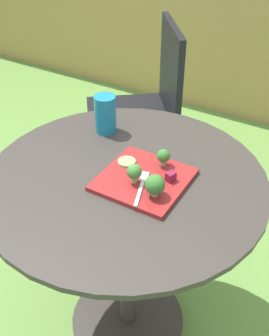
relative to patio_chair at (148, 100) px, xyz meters
name	(u,v)px	position (x,y,z in m)	size (l,w,h in m)	color
ground_plane	(128,322)	(0.38, -0.85, -0.53)	(12.00, 12.00, 0.00)	#669342
patio_table	(126,243)	(0.38, -0.85, -0.07)	(0.85, 0.85, 0.75)	#38332D
patio_chair	(148,100)	(0.00, 0.00, 0.00)	(0.62, 0.62, 0.90)	black
salad_plate	(144,179)	(0.44, -0.84, 0.23)	(0.24, 0.24, 0.01)	maroon
drinking_glass	(105,116)	(0.19, -0.66, 0.28)	(0.07, 0.07, 0.13)	teal
fork	(142,185)	(0.46, -0.87, 0.24)	(0.07, 0.15, 0.00)	silver
broccoli_floret_0	(155,185)	(0.51, -0.89, 0.27)	(0.06, 0.06, 0.07)	#99B770
broccoli_floret_1	(134,172)	(0.43, -0.87, 0.27)	(0.04, 0.04, 0.06)	#99B770
broccoli_floret_2	(163,156)	(0.46, -0.76, 0.27)	(0.04, 0.04, 0.06)	#99B770
cucumber_slice_0	(127,162)	(0.36, -0.80, 0.24)	(0.05, 0.05, 0.01)	#8EB766
beet_chunk_0	(171,177)	(0.52, -0.81, 0.25)	(0.03, 0.02, 0.03)	maroon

